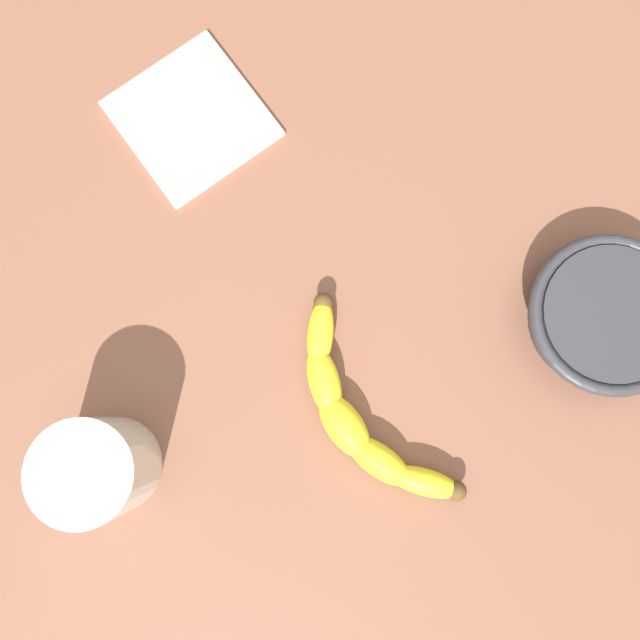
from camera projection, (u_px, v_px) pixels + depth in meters
wooden_tabletop at (327, 360)px, 61.60cm from camera, size 120.00×120.00×3.00cm
banana at (357, 417)px, 57.68cm from camera, size 13.15×20.67×3.36cm
smoothie_glass at (98, 469)px, 54.21cm from camera, size 8.83×8.83×9.12cm
ceramic_bowl at (605, 316)px, 57.99cm from camera, size 14.81×14.81×4.46cm
folded_napkin at (192, 119)px, 63.25cm from camera, size 17.74×17.94×0.60cm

